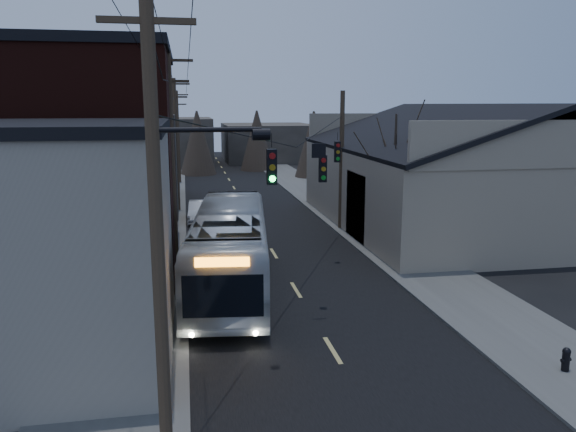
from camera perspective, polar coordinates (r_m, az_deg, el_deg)
name	(u,v)px	position (r m, az deg, el deg)	size (l,w,h in m)	color
road_surface	(251,217)	(39.13, -3.73, -0.07)	(9.00, 110.00, 0.02)	black
sidewalk_left	(156,219)	(38.93, -13.28, -0.33)	(4.00, 110.00, 0.12)	#474744
sidewalk_right	(342,213)	(40.37, 5.47, 0.33)	(4.00, 110.00, 0.12)	#474744
building_clapboard	(30,249)	(18.21, -24.76, -3.07)	(8.00, 8.00, 7.00)	slate
building_brick	(66,162)	(28.79, -21.65, 5.13)	(10.00, 12.00, 10.00)	black
building_left_far	(117,161)	(44.61, -16.98, 5.40)	(9.00, 14.00, 7.00)	#332E29
warehouse	(461,184)	(37.74, 17.20, 3.17)	(16.16, 20.60, 7.73)	gray
building_far_left	(172,142)	(73.28, -11.71, 7.37)	(10.00, 12.00, 6.00)	#332E29
building_far_right	(268,142)	(79.11, -2.10, 7.50)	(12.00, 14.00, 5.00)	#332E29
bare_tree	(394,183)	(30.43, 10.72, 3.36)	(0.40, 0.40, 7.20)	black
utility_lines	(208,153)	(32.40, -8.13, 6.32)	(11.24, 45.28, 10.50)	#382B1E
bus	(230,248)	(23.74, -5.91, -3.27)	(2.94, 12.55, 3.49)	#B5BCC2
parked_car	(200,211)	(37.90, -8.93, 0.48)	(1.44, 4.12, 1.36)	#B7BBBF
fire_hydrant	(566,358)	(18.51, 26.40, -12.82)	(0.34, 0.24, 0.70)	black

